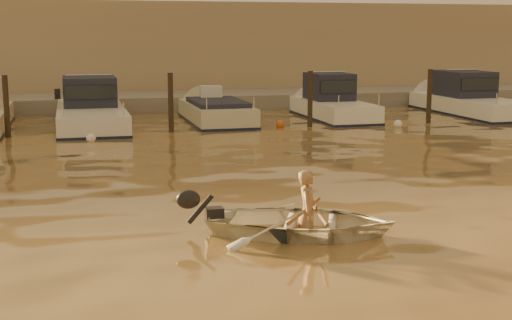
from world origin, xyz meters
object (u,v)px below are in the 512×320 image
object	(u,v)px
moored_boat_3	(216,116)
dinghy	(301,223)
person	(308,212)
moored_boat_4	(333,103)
moored_boat_5	(471,99)
waterfront_building	(138,51)
moored_boat_2	(91,109)

from	to	relation	value
moored_boat_3	dinghy	bearing A→B (deg)	-96.23
person	moored_boat_3	distance (m)	15.49
moored_boat_4	moored_boat_5	bearing A→B (deg)	0.00
dinghy	moored_boat_5	world-z (taller)	moored_boat_5
dinghy	waterfront_building	xyz separation A→B (m)	(-0.14, 26.37, 2.20)
dinghy	moored_boat_5	xyz separation A→B (m)	(12.46, 15.37, 0.42)
moored_boat_2	moored_boat_5	bearing A→B (deg)	0.00
moored_boat_4	moored_boat_5	distance (m)	6.06
moored_boat_4	moored_boat_5	xyz separation A→B (m)	(6.06, 0.00, 0.00)
moored_boat_4	waterfront_building	xyz separation A→B (m)	(-6.53, 11.00, 1.77)
person	moored_boat_3	xyz separation A→B (m)	(1.59, 15.41, -0.17)
person	moored_boat_4	world-z (taller)	moored_boat_4
moored_boat_2	dinghy	bearing A→B (deg)	-79.16
dinghy	moored_boat_4	size ratio (longest dim) A/B	0.51
dinghy	moored_boat_3	size ratio (longest dim) A/B	0.52
moored_boat_4	dinghy	bearing A→B (deg)	-112.59
person	waterfront_building	bearing A→B (deg)	23.16
moored_boat_3	waterfront_building	xyz separation A→B (m)	(-1.82, 11.00, 2.17)
moored_boat_2	waterfront_building	distance (m)	11.49
moored_boat_2	moored_boat_5	distance (m)	15.40
dinghy	moored_boat_2	world-z (taller)	moored_boat_2
dinghy	moored_boat_5	size ratio (longest dim) A/B	0.41
dinghy	moored_boat_3	distance (m)	15.46
person	moored_boat_3	size ratio (longest dim) A/B	0.23
moored_boat_4	waterfront_building	world-z (taller)	waterfront_building
moored_boat_2	moored_boat_5	world-z (taller)	same
person	moored_boat_4	xyz separation A→B (m)	(6.30, 15.41, 0.23)
person	moored_boat_2	size ratio (longest dim) A/B	0.18
moored_boat_3	moored_boat_5	xyz separation A→B (m)	(10.78, 0.00, 0.40)
dinghy	person	bearing A→B (deg)	-90.00
moored_boat_2	person	bearing A→B (deg)	-78.86
person	moored_boat_3	world-z (taller)	person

